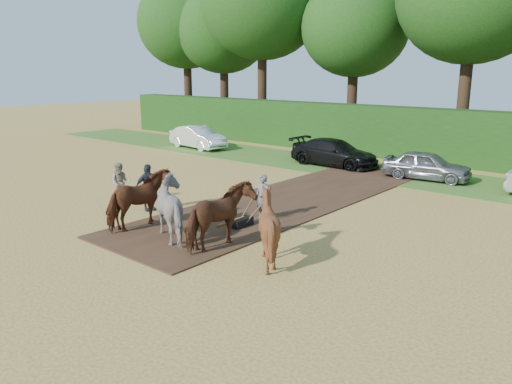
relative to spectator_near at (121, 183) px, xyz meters
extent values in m
plane|color=gold|center=(3.35, -1.96, -0.79)|extent=(120.00, 120.00, 0.00)
cube|color=#472D1C|center=(4.85, 5.04, -0.77)|extent=(4.50, 17.00, 0.05)
cube|color=#38601E|center=(3.35, 12.04, -0.78)|extent=(50.00, 5.00, 0.03)
cube|color=#14380F|center=(3.35, 16.54, 0.71)|extent=(46.00, 1.60, 3.00)
imported|color=#BBAD93|center=(0.00, 0.00, 0.00)|extent=(0.96, 0.97, 1.58)
imported|color=#262933|center=(1.74, -0.02, 0.08)|extent=(0.63, 1.09, 1.75)
imported|color=brown|center=(3.35, -1.57, 0.17)|extent=(1.09, 2.30, 1.92)
imported|color=#B0A99E|center=(4.99, -1.39, 0.17)|extent=(1.95, 1.68, 1.92)
imported|color=brown|center=(6.64, -1.21, 0.17)|extent=(1.09, 2.30, 1.92)
imported|color=#632C18|center=(8.28, -1.04, 0.17)|extent=(1.60, 1.79, 1.93)
cube|color=black|center=(5.77, 0.69, -0.63)|extent=(0.34, 0.83, 0.32)
cube|color=brown|center=(5.78, 0.14, -0.47)|extent=(0.12, 1.28, 0.09)
cylinder|color=brown|center=(5.55, 1.19, -0.29)|extent=(0.21, 0.93, 0.68)
cylinder|color=brown|center=(5.96, 1.20, -0.29)|extent=(0.16, 0.93, 0.68)
imported|color=gray|center=(5.74, 1.79, 0.01)|extent=(0.60, 0.40, 1.61)
imported|color=white|center=(-7.89, 11.48, -0.05)|extent=(4.63, 2.05, 1.48)
imported|color=black|center=(2.28, 12.03, -0.07)|extent=(5.02, 2.12, 1.45)
imported|color=gray|center=(7.48, 11.84, -0.10)|extent=(4.22, 2.14, 1.38)
cylinder|color=#382616|center=(-17.65, 19.54, 2.13)|extent=(0.70, 0.70, 5.85)
ellipsoid|color=#163F11|center=(-17.65, 19.54, 8.21)|extent=(8.40, 8.40, 7.73)
cylinder|color=#382616|center=(-13.65, 20.04, 1.91)|extent=(0.70, 0.70, 5.40)
ellipsoid|color=#163F11|center=(-13.65, 20.04, 7.53)|extent=(7.80, 7.80, 7.18)
cylinder|color=#382616|center=(-8.65, 19.04, 2.47)|extent=(0.70, 0.70, 6.53)
ellipsoid|color=#163F11|center=(-8.65, 19.04, 9.18)|extent=(9.20, 9.20, 8.46)
cylinder|color=#382616|center=(-1.65, 20.54, 1.80)|extent=(0.70, 0.70, 5.17)
ellipsoid|color=#163F11|center=(-1.65, 20.54, 7.16)|extent=(7.40, 7.40, 6.81)
cylinder|color=#382616|center=(6.35, 19.54, 2.25)|extent=(0.70, 0.70, 6.08)
camera|label=1|loc=(16.36, -11.02, 4.30)|focal=35.00mm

